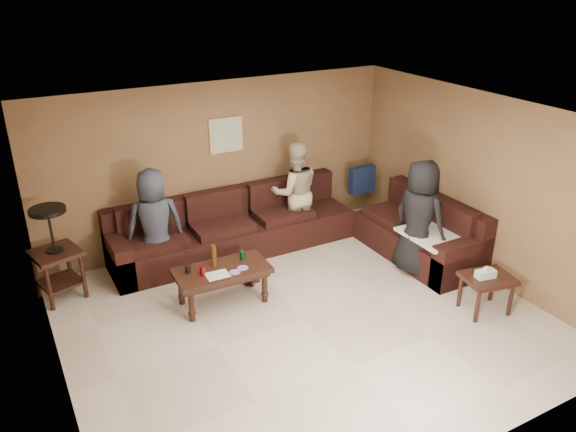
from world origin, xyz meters
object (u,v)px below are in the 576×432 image
object	(u,v)px
coffee_table	(222,274)
person_middle	(295,192)
side_table_right	(487,281)
person_left	(155,224)
person_right	(419,218)
end_table_left	(55,252)
sectional_sofa	(300,234)
waste_bin	(249,272)

from	to	relation	value
coffee_table	person_middle	bearing A→B (deg)	34.57
side_table_right	person_left	distance (m)	4.36
person_middle	side_table_right	bearing A→B (deg)	124.38
person_left	person_right	size ratio (longest dim) A/B	0.95
end_table_left	person_left	xyz separation A→B (m)	(1.29, -0.06, 0.12)
coffee_table	side_table_right	xyz separation A→B (m)	(2.79, -1.74, 0.00)
sectional_sofa	person_middle	world-z (taller)	person_middle
end_table_left	person_middle	distance (m)	3.52
end_table_left	side_table_right	xyz separation A→B (m)	(4.58, -2.89, -0.24)
end_table_left	waste_bin	xyz separation A→B (m)	(2.31, -0.80, -0.52)
sectional_sofa	person_left	distance (m)	2.12
sectional_sofa	coffee_table	xyz separation A→B (m)	(-1.53, -0.70, 0.09)
sectional_sofa	end_table_left	world-z (taller)	end_table_left
sectional_sofa	side_table_right	xyz separation A→B (m)	(1.26, -2.44, 0.10)
end_table_left	person_middle	size ratio (longest dim) A/B	0.80
sectional_sofa	person_left	size ratio (longest dim) A/B	2.98
end_table_left	person_middle	bearing A→B (deg)	0.72
waste_bin	person_middle	distance (m)	1.61
person_left	person_right	distance (m)	3.59
sectional_sofa	coffee_table	world-z (taller)	sectional_sofa
side_table_right	waste_bin	bearing A→B (deg)	137.38
sectional_sofa	waste_bin	world-z (taller)	sectional_sofa
side_table_right	person_right	bearing A→B (deg)	94.26
waste_bin	person_middle	size ratio (longest dim) A/B	0.17
sectional_sofa	coffee_table	bearing A→B (deg)	-155.48
sectional_sofa	side_table_right	world-z (taller)	sectional_sofa
coffee_table	end_table_left	bearing A→B (deg)	147.42
waste_bin	person_left	xyz separation A→B (m)	(-1.03, 0.75, 0.64)
side_table_right	sectional_sofa	bearing A→B (deg)	117.22
side_table_right	person_left	xyz separation A→B (m)	(-3.29, 2.83, 0.36)
person_left	sectional_sofa	bearing A→B (deg)	177.77
end_table_left	sectional_sofa	bearing A→B (deg)	-7.64
side_table_right	person_right	xyz separation A→B (m)	(-0.09, 1.20, 0.40)
waste_bin	person_middle	xyz separation A→B (m)	(1.20, 0.85, 0.65)
coffee_table	person_left	size ratio (longest dim) A/B	0.77
end_table_left	person_middle	xyz separation A→B (m)	(3.52, 0.04, 0.13)
end_table_left	person_left	world-z (taller)	person_left
end_table_left	person_right	xyz separation A→B (m)	(4.49, -1.69, 0.16)
person_middle	person_right	world-z (taller)	person_right
sectional_sofa	coffee_table	size ratio (longest dim) A/B	3.85
end_table_left	person_left	bearing A→B (deg)	-2.54
side_table_right	person_left	size ratio (longest dim) A/B	0.43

